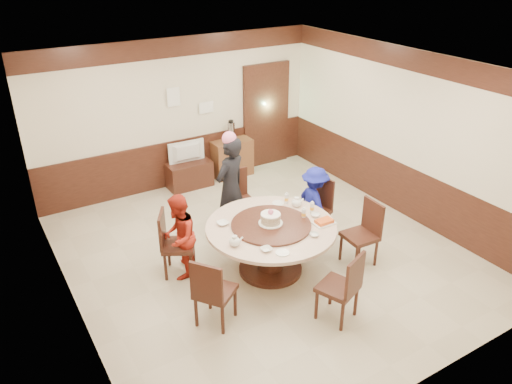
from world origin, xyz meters
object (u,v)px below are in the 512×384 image
side_cabinet (232,158)px  person_standing (230,188)px  birthday_cake (271,218)px  shrimp_platter (324,222)px  person_blue (314,203)px  banquet_table (271,239)px  television (188,153)px  tv_stand (189,174)px  thermos (231,132)px  person_red (179,237)px

side_cabinet → person_standing: bearing=-119.2°
birthday_cake → shrimp_platter: 0.75m
person_blue → birthday_cake: person_blue is taller
banquet_table → television: bearing=86.8°
person_standing → tv_stand: size_ratio=1.97×
person_standing → thermos: size_ratio=4.40×
television → side_cabinet: 1.02m
side_cabinet → thermos: size_ratio=2.11×
birthday_cake → shrimp_platter: (0.66, -0.36, -0.08)m
tv_stand → thermos: bearing=1.8°
tv_stand → thermos: thermos is taller
person_red → tv_stand: (1.31, 2.59, -0.37)m
person_standing → television: size_ratio=2.33×
tv_stand → television: (0.00, 0.00, 0.46)m
person_red → television: bearing=-173.2°
banquet_table → person_blue: person_blue is taller
banquet_table → television: size_ratio=2.54×
birthday_cake → thermos: thermos is taller
side_cabinet → thermos: thermos is taller
person_red → person_blue: bearing=120.6°
television → tv_stand: bearing=-0.0°
person_blue → thermos: person_blue is taller
person_blue → shrimp_platter: 0.95m
tv_stand → banquet_table: bearing=-93.2°
shrimp_platter → television: size_ratio=0.42×
person_red → person_blue: person_red is taller
person_standing → thermos: (1.13, 2.02, 0.10)m
television → banquet_table: bearing=88.8°
shrimp_platter → thermos: thermos is taller
person_standing → television: (0.17, 1.99, -0.13)m
person_blue → television: 2.87m
person_blue → television: person_blue is taller
banquet_table → person_blue: size_ratio=1.53×
banquet_table → shrimp_platter: bearing=-27.4°
person_standing → birthday_cake: size_ratio=4.95×
person_standing → person_blue: bearing=124.1°
person_red → television: size_ratio=1.74×
thermos → side_cabinet: bearing=0.0°
shrimp_platter → side_cabinet: bearing=82.2°
shrimp_platter → tv_stand: bearing=97.8°
banquet_table → thermos: bearing=70.5°
banquet_table → tv_stand: size_ratio=2.14×
person_standing → tv_stand: (0.17, 1.99, -0.59)m
tv_stand → person_red: bearing=-116.9°
birthday_cake → tv_stand: size_ratio=0.40×
shrimp_platter → side_cabinet: shrimp_platter is taller
person_blue → side_cabinet: (0.02, 2.74, -0.22)m
television → person_red: bearing=65.2°
person_red → side_cabinet: 3.48m
person_red → thermos: bearing=172.7°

